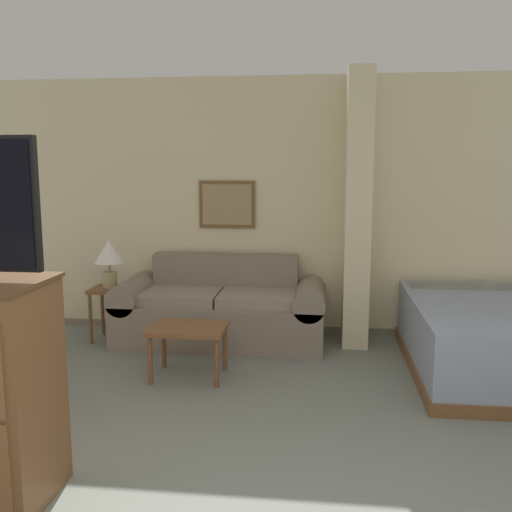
% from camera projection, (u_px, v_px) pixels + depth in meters
% --- Properties ---
extents(wall_back, '(6.82, 0.16, 2.60)m').
position_uv_depth(wall_back, '(301.00, 207.00, 5.83)').
color(wall_back, beige).
rests_on(wall_back, ground_plane).
extents(wall_partition_pillar, '(0.24, 0.56, 2.60)m').
position_uv_depth(wall_partition_pillar, '(357.00, 210.00, 5.44)').
color(wall_partition_pillar, beige).
rests_on(wall_partition_pillar, ground_plane).
extents(couch, '(2.03, 0.84, 0.83)m').
position_uv_depth(couch, '(221.00, 310.00, 5.60)').
color(couch, gray).
rests_on(couch, ground_plane).
extents(coffee_table, '(0.61, 0.47, 0.43)m').
position_uv_depth(coffee_table, '(188.00, 333.00, 4.62)').
color(coffee_table, brown).
rests_on(coffee_table, ground_plane).
extents(side_table, '(0.37, 0.37, 0.53)m').
position_uv_depth(side_table, '(111.00, 298.00, 5.63)').
color(side_table, brown).
rests_on(side_table, ground_plane).
extents(table_lamp, '(0.28, 0.28, 0.48)m').
position_uv_depth(table_lamp, '(109.00, 255.00, 5.57)').
color(table_lamp, tan).
rests_on(table_lamp, side_table).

